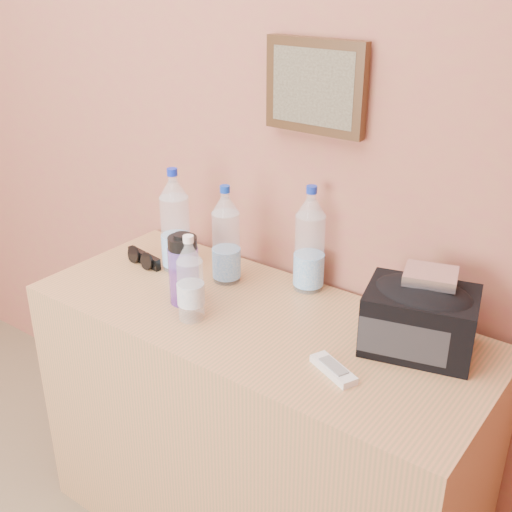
{
  "coord_description": "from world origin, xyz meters",
  "views": [
    {
      "loc": [
        1.38,
        0.48,
        1.72
      ],
      "look_at": [
        0.47,
        1.71,
        1.0
      ],
      "focal_mm": 45.0,
      "sensor_mm": 36.0,
      "label": 1
    }
  ],
  "objects_px": {
    "pet_small": "(190,283)",
    "dresser": "(255,433)",
    "pet_large_a": "(175,226)",
    "ac_remote": "(333,370)",
    "pet_large_c": "(226,240)",
    "nalgene_bottle": "(184,269)",
    "toiletry_bag": "(420,317)",
    "foil_packet": "(431,276)",
    "sunglasses": "(144,258)",
    "pet_large_b": "(310,245)"
  },
  "relations": [
    {
      "from": "dresser",
      "to": "ac_remote",
      "type": "height_order",
      "value": "ac_remote"
    },
    {
      "from": "dresser",
      "to": "toiletry_bag",
      "type": "bearing_deg",
      "value": 15.1
    },
    {
      "from": "pet_large_b",
      "to": "nalgene_bottle",
      "type": "xyz_separation_m",
      "value": [
        -0.24,
        -0.28,
        -0.04
      ]
    },
    {
      "from": "pet_large_b",
      "to": "pet_small",
      "type": "xyz_separation_m",
      "value": [
        -0.16,
        -0.34,
        -0.03
      ]
    },
    {
      "from": "dresser",
      "to": "pet_large_b",
      "type": "xyz_separation_m",
      "value": [
        0.03,
        0.22,
        0.55
      ]
    },
    {
      "from": "dresser",
      "to": "pet_large_c",
      "type": "relative_size",
      "value": 4.33
    },
    {
      "from": "foil_packet",
      "to": "sunglasses",
      "type": "bearing_deg",
      "value": -174.45
    },
    {
      "from": "pet_large_b",
      "to": "nalgene_bottle",
      "type": "height_order",
      "value": "pet_large_b"
    },
    {
      "from": "pet_large_c",
      "to": "ac_remote",
      "type": "xyz_separation_m",
      "value": [
        0.51,
        -0.22,
        -0.12
      ]
    },
    {
      "from": "pet_large_b",
      "to": "ac_remote",
      "type": "relative_size",
      "value": 2.35
    },
    {
      "from": "toiletry_bag",
      "to": "pet_large_b",
      "type": "bearing_deg",
      "value": 149.22
    },
    {
      "from": "pet_large_b",
      "to": "ac_remote",
      "type": "distance_m",
      "value": 0.45
    },
    {
      "from": "nalgene_bottle",
      "to": "ac_remote",
      "type": "relative_size",
      "value": 1.54
    },
    {
      "from": "nalgene_bottle",
      "to": "foil_packet",
      "type": "bearing_deg",
      "value": 16.94
    },
    {
      "from": "pet_small",
      "to": "toiletry_bag",
      "type": "xyz_separation_m",
      "value": [
        0.55,
        0.23,
        -0.02
      ]
    },
    {
      "from": "pet_small",
      "to": "ac_remote",
      "type": "xyz_separation_m",
      "value": [
        0.44,
        0.01,
        -0.1
      ]
    },
    {
      "from": "pet_large_c",
      "to": "foil_packet",
      "type": "xyz_separation_m",
      "value": [
        0.62,
        0.02,
        0.06
      ]
    },
    {
      "from": "pet_large_a",
      "to": "nalgene_bottle",
      "type": "relative_size",
      "value": 1.56
    },
    {
      "from": "pet_small",
      "to": "nalgene_bottle",
      "type": "xyz_separation_m",
      "value": [
        -0.08,
        0.06,
        -0.0
      ]
    },
    {
      "from": "pet_small",
      "to": "foil_packet",
      "type": "height_order",
      "value": "pet_small"
    },
    {
      "from": "sunglasses",
      "to": "toiletry_bag",
      "type": "relative_size",
      "value": 0.57
    },
    {
      "from": "nalgene_bottle",
      "to": "sunglasses",
      "type": "bearing_deg",
      "value": 158.85
    },
    {
      "from": "dresser",
      "to": "nalgene_bottle",
      "type": "relative_size",
      "value": 6.26
    },
    {
      "from": "ac_remote",
      "to": "toiletry_bag",
      "type": "bearing_deg",
      "value": 85.84
    },
    {
      "from": "dresser",
      "to": "ac_remote",
      "type": "bearing_deg",
      "value": -18.63
    },
    {
      "from": "dresser",
      "to": "pet_large_b",
      "type": "relative_size",
      "value": 4.1
    },
    {
      "from": "pet_small",
      "to": "foil_packet",
      "type": "bearing_deg",
      "value": 24.31
    },
    {
      "from": "pet_large_b",
      "to": "toiletry_bag",
      "type": "relative_size",
      "value": 1.2
    },
    {
      "from": "pet_small",
      "to": "sunglasses",
      "type": "bearing_deg",
      "value": 154.93
    },
    {
      "from": "pet_large_a",
      "to": "pet_small",
      "type": "distance_m",
      "value": 0.32
    },
    {
      "from": "pet_large_a",
      "to": "ac_remote",
      "type": "distance_m",
      "value": 0.73
    },
    {
      "from": "dresser",
      "to": "nalgene_bottle",
      "type": "bearing_deg",
      "value": -165.4
    },
    {
      "from": "pet_small",
      "to": "ac_remote",
      "type": "relative_size",
      "value": 1.8
    },
    {
      "from": "dresser",
      "to": "pet_large_a",
      "type": "distance_m",
      "value": 0.68
    },
    {
      "from": "dresser",
      "to": "sunglasses",
      "type": "relative_size",
      "value": 8.63
    },
    {
      "from": "pet_large_c",
      "to": "toiletry_bag",
      "type": "distance_m",
      "value": 0.62
    },
    {
      "from": "pet_small",
      "to": "dresser",
      "type": "bearing_deg",
      "value": 40.63
    },
    {
      "from": "pet_large_a",
      "to": "pet_large_c",
      "type": "bearing_deg",
      "value": 8.72
    },
    {
      "from": "sunglasses",
      "to": "nalgene_bottle",
      "type": "bearing_deg",
      "value": -12.1
    },
    {
      "from": "toiletry_bag",
      "to": "foil_packet",
      "type": "xyz_separation_m",
      "value": [
        0.0,
        0.03,
        0.1
      ]
    },
    {
      "from": "pet_large_b",
      "to": "pet_small",
      "type": "bearing_deg",
      "value": -115.36
    },
    {
      "from": "pet_large_c",
      "to": "foil_packet",
      "type": "bearing_deg",
      "value": 1.7
    },
    {
      "from": "pet_large_a",
      "to": "toiletry_bag",
      "type": "height_order",
      "value": "pet_large_a"
    },
    {
      "from": "foil_packet",
      "to": "ac_remote",
      "type": "bearing_deg",
      "value": -115.96
    },
    {
      "from": "pet_large_a",
      "to": "ac_remote",
      "type": "height_order",
      "value": "pet_large_a"
    },
    {
      "from": "dresser",
      "to": "pet_large_a",
      "type": "xyz_separation_m",
      "value": [
        -0.38,
        0.09,
        0.55
      ]
    },
    {
      "from": "dresser",
      "to": "pet_small",
      "type": "distance_m",
      "value": 0.55
    },
    {
      "from": "sunglasses",
      "to": "ac_remote",
      "type": "height_order",
      "value": "sunglasses"
    },
    {
      "from": "pet_large_c",
      "to": "ac_remote",
      "type": "distance_m",
      "value": 0.57
    },
    {
      "from": "dresser",
      "to": "pet_small",
      "type": "relative_size",
      "value": 5.37
    }
  ]
}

